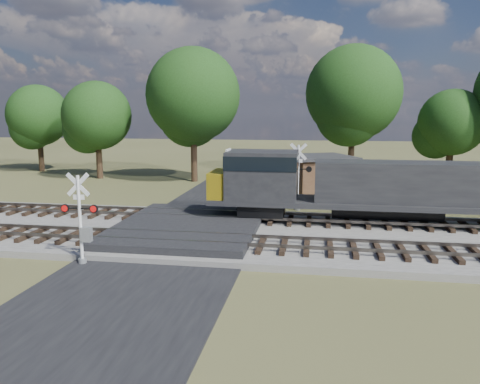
# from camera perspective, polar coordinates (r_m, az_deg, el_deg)

# --- Properties ---
(ground) EXTENTS (160.00, 160.00, 0.00)m
(ground) POSITION_cam_1_polar(r_m,az_deg,el_deg) (23.52, -6.59, -5.48)
(ground) COLOR #494A27
(ground) RESTS_ON ground
(ballast_bed) EXTENTS (140.00, 10.00, 0.30)m
(ballast_bed) POSITION_cam_1_polar(r_m,az_deg,el_deg) (23.40, 18.17, -5.62)
(ballast_bed) COLOR gray
(ballast_bed) RESTS_ON ground
(road) EXTENTS (7.00, 60.00, 0.08)m
(road) POSITION_cam_1_polar(r_m,az_deg,el_deg) (23.51, -6.59, -5.38)
(road) COLOR black
(road) RESTS_ON ground
(crossing_panel) EXTENTS (7.00, 9.00, 0.62)m
(crossing_panel) POSITION_cam_1_polar(r_m,az_deg,el_deg) (23.91, -6.28, -4.44)
(crossing_panel) COLOR #262628
(crossing_panel) RESTS_ON ground
(track_near) EXTENTS (140.00, 2.60, 0.33)m
(track_near) POSITION_cam_1_polar(r_m,az_deg,el_deg) (20.87, 0.19, -6.22)
(track_near) COLOR black
(track_near) RESTS_ON ballast_bed
(track_far) EXTENTS (140.00, 2.60, 0.33)m
(track_far) POSITION_cam_1_polar(r_m,az_deg,el_deg) (25.66, 1.97, -3.17)
(track_far) COLOR black
(track_far) RESTS_ON ballast_bed
(crossing_signal_near) EXTENTS (1.53, 0.33, 3.80)m
(crossing_signal_near) POSITION_cam_1_polar(r_m,az_deg,el_deg) (19.88, -18.66, -4.09)
(crossing_signal_near) COLOR silver
(crossing_signal_near) RESTS_ON ground
(crossing_signal_far) EXTENTS (1.71, 0.37, 4.25)m
(crossing_signal_far) POSITION_cam_1_polar(r_m,az_deg,el_deg) (29.49, 6.89, 1.14)
(crossing_signal_far) COLOR silver
(crossing_signal_far) RESTS_ON ground
(equipment_shed) EXTENTS (5.89, 5.89, 3.04)m
(equipment_shed) POSITION_cam_1_polar(r_m,az_deg,el_deg) (34.21, 9.53, 1.89)
(equipment_shed) COLOR #442B1D
(equipment_shed) RESTS_ON ground
(treeline) EXTENTS (84.48, 11.63, 11.97)m
(treeline) POSITION_cam_1_polar(r_m,az_deg,el_deg) (41.93, 14.77, 10.53)
(treeline) COLOR black
(treeline) RESTS_ON ground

